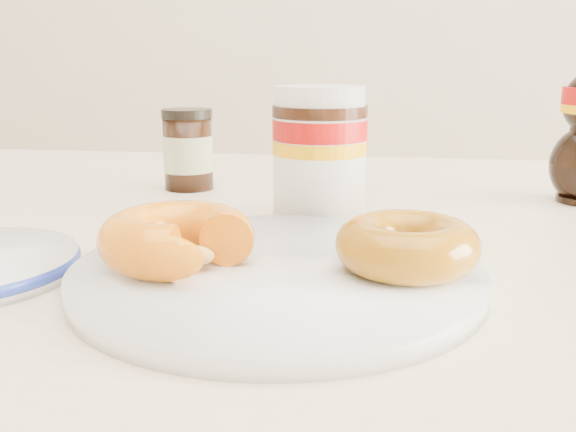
# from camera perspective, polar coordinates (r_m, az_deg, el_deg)

# --- Properties ---
(dining_table) EXTENTS (1.40, 0.90, 0.75)m
(dining_table) POSITION_cam_1_polar(r_m,az_deg,el_deg) (0.59, 6.91, -9.35)
(dining_table) COLOR beige
(dining_table) RESTS_ON ground
(plate) EXTENTS (0.28, 0.28, 0.01)m
(plate) POSITION_cam_1_polar(r_m,az_deg,el_deg) (0.44, -0.94, -5.10)
(plate) COLOR white
(plate) RESTS_ON dining_table
(donut_bitten) EXTENTS (0.11, 0.11, 0.04)m
(donut_bitten) POSITION_cam_1_polar(r_m,az_deg,el_deg) (0.43, -9.83, -1.95)
(donut_bitten) COLOR orange
(donut_bitten) RESTS_ON plate
(donut_whole) EXTENTS (0.12, 0.12, 0.03)m
(donut_whole) POSITION_cam_1_polar(r_m,az_deg,el_deg) (0.42, 10.53, -2.56)
(donut_whole) COLOR #8D5609
(donut_whole) RESTS_ON plate
(nutella_jar) EXTENTS (0.09, 0.09, 0.12)m
(nutella_jar) POSITION_cam_1_polar(r_m,az_deg,el_deg) (0.60, 2.82, 6.04)
(nutella_jar) COLOR white
(nutella_jar) RESTS_ON dining_table
(dark_jar) EXTENTS (0.06, 0.06, 0.09)m
(dark_jar) POSITION_cam_1_polar(r_m,az_deg,el_deg) (0.75, -8.87, 5.80)
(dark_jar) COLOR black
(dark_jar) RESTS_ON dining_table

